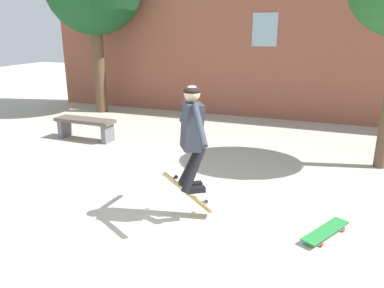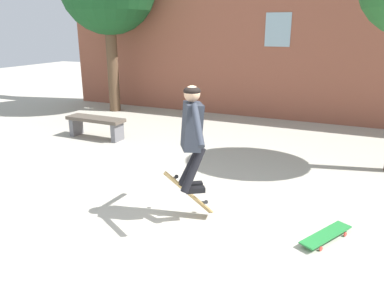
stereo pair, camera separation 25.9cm
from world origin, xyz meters
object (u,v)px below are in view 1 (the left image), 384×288
park_bench (85,125)px  skateboard_flipping (188,192)px  skater (192,130)px  skateboard_resting (326,231)px

park_bench → skateboard_flipping: size_ratio=1.92×
park_bench → skater: size_ratio=1.04×
skater → skateboard_resting: (1.76, 0.20, -1.22)m
skateboard_flipping → skateboard_resting: skateboard_flipping is taller
skater → skateboard_resting: bearing=-27.3°
skateboard_resting → park_bench: bearing=-86.7°
skater → skateboard_flipping: 0.94m
skater → skateboard_flipping: size_ratio=1.84×
park_bench → skater: bearing=-35.0°
skateboard_flipping → park_bench: bearing=133.4°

